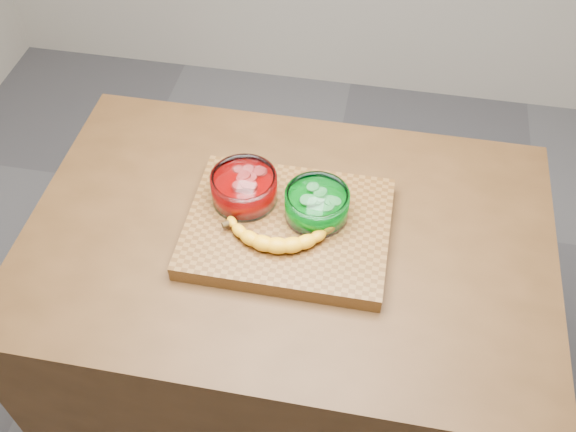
# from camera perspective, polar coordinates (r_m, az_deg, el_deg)

# --- Properties ---
(ground) EXTENTS (3.50, 3.50, 0.00)m
(ground) POSITION_cam_1_polar(r_m,az_deg,el_deg) (2.23, 0.00, -16.36)
(ground) COLOR #58585C
(ground) RESTS_ON ground
(counter) EXTENTS (1.20, 0.80, 0.90)m
(counter) POSITION_cam_1_polar(r_m,az_deg,el_deg) (1.83, 0.00, -10.51)
(counter) COLOR #4B2F16
(counter) RESTS_ON ground
(cutting_board) EXTENTS (0.45, 0.35, 0.04)m
(cutting_board) POSITION_cam_1_polar(r_m,az_deg,el_deg) (1.44, 0.00, -1.04)
(cutting_board) COLOR brown
(cutting_board) RESTS_ON counter
(bowl_red) EXTENTS (0.15, 0.15, 0.07)m
(bowl_red) POSITION_cam_1_polar(r_m,az_deg,el_deg) (1.45, -3.91, 2.51)
(bowl_red) COLOR white
(bowl_red) RESTS_ON cutting_board
(bowl_green) EXTENTS (0.14, 0.14, 0.07)m
(bowl_green) POSITION_cam_1_polar(r_m,az_deg,el_deg) (1.42, 2.58, 1.02)
(bowl_green) COLOR white
(bowl_green) RESTS_ON cutting_board
(banana) EXTENTS (0.27, 0.13, 0.04)m
(banana) POSITION_cam_1_polar(r_m,az_deg,el_deg) (1.38, -0.93, -1.52)
(banana) COLOR #F9AC16
(banana) RESTS_ON cutting_board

